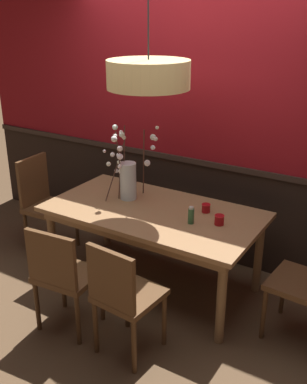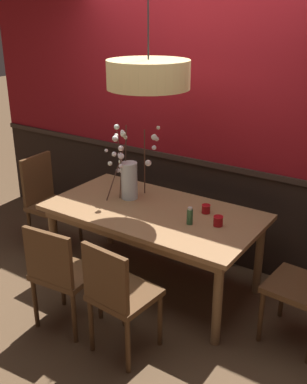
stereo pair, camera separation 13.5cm
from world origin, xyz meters
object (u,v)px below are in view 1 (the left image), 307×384
object	(u,v)px
chair_near_side_right	(123,294)
candle_holder_nearer_center	(219,220)
chair_far_side_right	(223,203)
pendant_lamp	(148,74)
vase_with_blossoms	(128,177)
chair_near_side_left	(62,273)
chair_head_west_end	(43,200)
candle_holder_nearer_edge	(206,208)
condiment_bottle	(191,215)
chair_far_side_left	(175,193)
dining_table	(154,218)

from	to	relation	value
chair_near_side_right	candle_holder_nearer_center	bearing A→B (deg)	71.48
chair_far_side_right	pendant_lamp	xyz separation A→B (m)	(-0.27, -0.95, 1.33)
candle_holder_nearer_center	vase_with_blossoms	bearing A→B (deg)	175.85
chair_far_side_right	chair_near_side_left	size ratio (longest dim) A/B	1.06
chair_far_side_right	vase_with_blossoms	world-z (taller)	vase_with_blossoms
chair_head_west_end	candle_holder_nearer_edge	world-z (taller)	chair_head_west_end
chair_head_west_end	candle_holder_nearer_center	bearing A→B (deg)	0.45
chair_head_west_end	chair_near_side_left	xyz separation A→B (m)	(1.05, -0.89, -0.03)
chair_far_side_right	vase_with_blossoms	distance (m)	1.08
chair_far_side_right	condiment_bottle	bearing A→B (deg)	-81.81
chair_near_side_right	vase_with_blossoms	world-z (taller)	vase_with_blossoms
chair_far_side_left	chair_near_side_left	distance (m)	1.75
vase_with_blossoms	chair_near_side_left	bearing A→B (deg)	-85.61
candle_holder_nearer_edge	condiment_bottle	bearing A→B (deg)	-92.01
condiment_bottle	pendant_lamp	xyz separation A→B (m)	(-0.41, 0.03, 1.05)
chair_far_side_left	candle_holder_nearer_center	distance (m)	1.23
chair_far_side_left	condiment_bottle	distance (m)	1.18
chair_near_side_left	candle_holder_nearer_center	distance (m)	1.26
dining_table	chair_far_side_left	world-z (taller)	chair_far_side_left
chair_near_side_left	candle_holder_nearer_edge	distance (m)	1.27
chair_far_side_left	chair_head_west_end	size ratio (longest dim) A/B	0.94
chair_head_west_end	chair_far_side_right	distance (m)	1.78
chair_head_west_end	chair_near_side_right	size ratio (longest dim) A/B	1.08
chair_far_side_right	chair_near_side_right	size ratio (longest dim) A/B	1.04
chair_near_side_left	candle_holder_nearer_center	xyz separation A→B (m)	(0.83, 0.91, 0.27)
chair_near_side_left	pendant_lamp	distance (m)	1.60
chair_far_side_left	vase_with_blossoms	size ratio (longest dim) A/B	1.36
dining_table	chair_near_side_left	size ratio (longest dim) A/B	2.07
chair_far_side_left	chair_far_side_right	xyz separation A→B (m)	(0.52, 0.03, -0.00)
dining_table	candle_holder_nearer_center	world-z (taller)	candle_holder_nearer_center
chair_head_west_end	chair_near_side_left	size ratio (longest dim) A/B	1.10
vase_with_blossoms	condiment_bottle	world-z (taller)	vase_with_blossoms
chair_far_side_right	chair_near_side_right	bearing A→B (deg)	-88.65
chair_head_west_end	chair_near_side_right	world-z (taller)	chair_head_west_end
chair_far_side_right	dining_table	bearing A→B (deg)	-105.13
chair_far_side_left	condiment_bottle	xyz separation A→B (m)	(0.66, -0.94, 0.28)
chair_near_side_right	candle_holder_nearer_center	xyz separation A→B (m)	(0.30, 0.89, 0.27)
dining_table	chair_head_west_end	bearing A→B (deg)	179.41
dining_table	candle_holder_nearer_edge	world-z (taller)	candle_holder_nearer_edge
chair_far_side_left	chair_near_side_left	size ratio (longest dim) A/B	1.04
dining_table	chair_near_side_right	world-z (taller)	chair_near_side_right
chair_far_side_left	candle_holder_nearer_center	world-z (taller)	chair_far_side_left
candle_holder_nearer_edge	pendant_lamp	world-z (taller)	pendant_lamp
chair_head_west_end	chair_far_side_left	bearing A→B (deg)	40.11
candle_holder_nearer_edge	chair_far_side_left	bearing A→B (deg)	134.13
dining_table	vase_with_blossoms	world-z (taller)	vase_with_blossoms
pendant_lamp	chair_far_side_right	bearing A→B (deg)	74.30
chair_head_west_end	candle_holder_nearer_center	xyz separation A→B (m)	(1.88, 0.01, 0.24)
chair_head_west_end	candle_holder_nearer_edge	distance (m)	1.72
dining_table	chair_near_side_right	bearing A→B (deg)	-71.58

